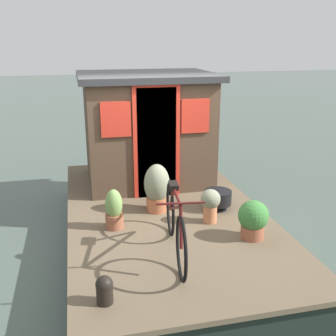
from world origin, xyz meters
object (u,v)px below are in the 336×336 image
(mooring_bollard, at_px, (104,289))
(potted_plant_sage, at_px, (210,203))
(potted_plant_geranium, at_px, (253,219))
(charcoal_grill, at_px, (218,198))
(houseboat_cabin, at_px, (147,128))
(potted_plant_succulent, at_px, (114,210))
(potted_plant_mint, at_px, (157,188))
(bicycle, at_px, (175,224))

(mooring_bollard, bearing_deg, potted_plant_sage, -46.49)
(potted_plant_geranium, xyz_separation_m, potted_plant_sage, (0.56, 0.37, 0.01))
(charcoal_grill, bearing_deg, houseboat_cabin, 26.39)
(potted_plant_succulent, bearing_deg, charcoal_grill, -79.97)
(potted_plant_succulent, relative_size, potted_plant_geranium, 1.09)
(potted_plant_geranium, bearing_deg, mooring_bollard, 115.39)
(potted_plant_succulent, height_order, potted_plant_geranium, potted_plant_succulent)
(potted_plant_mint, height_order, charcoal_grill, potted_plant_mint)
(potted_plant_geranium, distance_m, charcoal_grill, 0.95)
(houseboat_cabin, distance_m, potted_plant_succulent, 2.06)
(potted_plant_mint, height_order, potted_plant_sage, potted_plant_mint)
(potted_plant_succulent, relative_size, mooring_bollard, 1.89)
(bicycle, distance_m, charcoal_grill, 1.45)
(houseboat_cabin, relative_size, bicycle, 1.32)
(bicycle, relative_size, mooring_bollard, 5.95)
(houseboat_cabin, distance_m, mooring_bollard, 3.60)
(potted_plant_geranium, height_order, potted_plant_sage, potted_plant_geranium)
(bicycle, xyz_separation_m, mooring_bollard, (-0.74, 0.87, -0.23))
(potted_plant_geranium, xyz_separation_m, mooring_bollard, (-0.90, 1.90, -0.11))
(potted_plant_succulent, relative_size, potted_plant_mint, 0.77)
(houseboat_cabin, bearing_deg, mooring_bollard, 162.96)
(bicycle, bearing_deg, potted_plant_geranium, -81.24)
(potted_plant_sage, height_order, charcoal_grill, potted_plant_sage)
(charcoal_grill, xyz_separation_m, mooring_bollard, (-1.84, 1.78, -0.03))
(potted_plant_geranium, bearing_deg, potted_plant_mint, 42.12)
(potted_plant_geranium, relative_size, potted_plant_mint, 0.70)
(bicycle, bearing_deg, mooring_bollard, 130.55)
(potted_plant_succulent, bearing_deg, bicycle, -143.70)
(potted_plant_succulent, xyz_separation_m, potted_plant_mint, (0.42, -0.66, 0.10))
(potted_plant_sage, relative_size, mooring_bollard, 1.65)
(houseboat_cabin, height_order, charcoal_grill, houseboat_cabin)
(potted_plant_sage, bearing_deg, potted_plant_succulent, 84.76)
(potted_plant_sage, relative_size, charcoal_grill, 1.18)
(potted_plant_sage, bearing_deg, houseboat_cabin, 14.86)
(potted_plant_mint, bearing_deg, potted_plant_sage, -130.73)
(potted_plant_succulent, height_order, potted_plant_sage, potted_plant_succulent)
(houseboat_cabin, xyz_separation_m, potted_plant_geranium, (-2.46, -0.87, -0.67))
(potted_plant_geranium, relative_size, mooring_bollard, 1.74)
(potted_plant_mint, height_order, mooring_bollard, potted_plant_mint)
(potted_plant_geranium, height_order, potted_plant_mint, potted_plant_mint)
(houseboat_cabin, distance_m, bicycle, 2.68)
(potted_plant_geranium, height_order, mooring_bollard, potted_plant_geranium)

